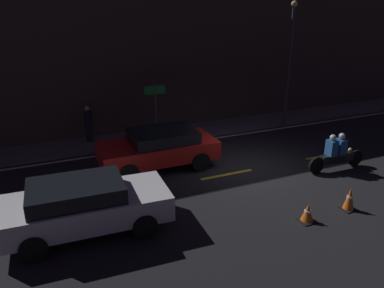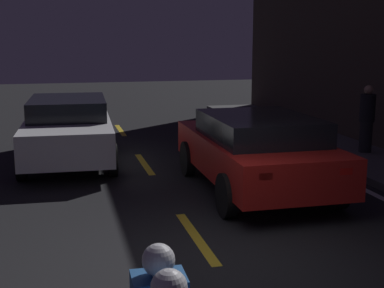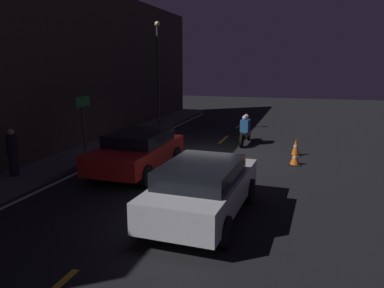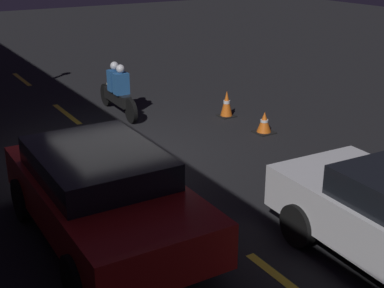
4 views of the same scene
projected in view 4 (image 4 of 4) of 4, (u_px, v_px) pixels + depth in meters
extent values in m
plane|color=black|center=(121.00, 156.00, 11.33)|extent=(56.00, 56.00, 0.00)
cube|color=gold|center=(142.00, 172.00, 10.53)|extent=(2.00, 0.14, 0.01)
cube|color=gold|center=(67.00, 114.00, 14.13)|extent=(2.00, 0.14, 0.01)
cube|color=gold|center=(22.00, 79.00, 17.73)|extent=(2.00, 0.14, 0.01)
cylinder|color=black|center=(298.00, 225.00, 7.88)|extent=(0.66, 0.21, 0.65)
cylinder|color=black|center=(382.00, 200.00, 8.66)|extent=(0.66, 0.21, 0.65)
cube|color=red|center=(104.00, 199.00, 7.92)|extent=(4.22, 1.92, 0.64)
cube|color=black|center=(97.00, 162.00, 7.91)|extent=(2.33, 1.71, 0.40)
cube|color=red|center=(92.00, 141.00, 9.83)|extent=(0.06, 0.20, 0.10)
cube|color=red|center=(25.00, 153.00, 9.24)|extent=(0.06, 0.20, 0.10)
cylinder|color=black|center=(203.00, 241.00, 7.43)|extent=(0.69, 0.19, 0.69)
cylinder|color=black|center=(76.00, 281.00, 6.55)|extent=(0.69, 0.19, 0.69)
cylinder|color=black|center=(126.00, 176.00, 9.53)|extent=(0.69, 0.19, 0.69)
cylinder|color=black|center=(21.00, 199.00, 8.64)|extent=(0.69, 0.19, 0.69)
cylinder|color=black|center=(106.00, 95.00, 14.76)|extent=(0.62, 0.10, 0.61)
cylinder|color=black|center=(131.00, 111.00, 13.33)|extent=(0.62, 0.12, 0.61)
cube|color=black|center=(117.00, 97.00, 13.99)|extent=(1.35, 0.28, 0.30)
sphere|color=#F2EABF|center=(109.00, 84.00, 14.37)|extent=(0.14, 0.14, 0.14)
cube|color=#265999|center=(115.00, 80.00, 13.93)|extent=(0.29, 0.37, 0.55)
sphere|color=silver|center=(114.00, 66.00, 13.79)|extent=(0.22, 0.22, 0.22)
cube|color=#265999|center=(121.00, 84.00, 13.60)|extent=(0.29, 0.37, 0.55)
sphere|color=silver|center=(120.00, 69.00, 13.46)|extent=(0.22, 0.22, 0.22)
cube|color=black|center=(264.00, 132.00, 12.72)|extent=(0.45, 0.45, 0.03)
cone|color=orange|center=(264.00, 122.00, 12.63)|extent=(0.34, 0.34, 0.49)
cylinder|color=white|center=(264.00, 121.00, 12.62)|extent=(0.19, 0.19, 0.06)
cube|color=black|center=(226.00, 116.00, 13.93)|extent=(0.41, 0.41, 0.03)
cone|color=orange|center=(227.00, 103.00, 13.81)|extent=(0.31, 0.31, 0.66)
cylinder|color=white|center=(227.00, 102.00, 13.80)|extent=(0.17, 0.17, 0.08)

